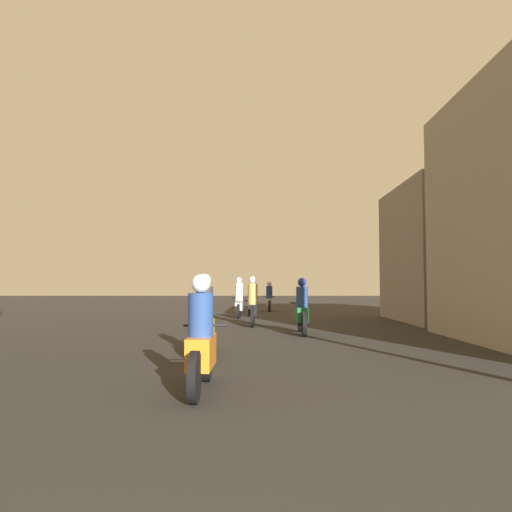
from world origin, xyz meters
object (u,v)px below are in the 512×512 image
motorcycle_silver (239,301)px  motorcycle_yellow (205,323)px  building_right_far (474,253)px  motorcycle_black (253,306)px  motorcycle_green (302,311)px  motorcycle_orange (201,344)px  motorcycle_white (269,299)px

motorcycle_silver → motorcycle_yellow: bearing=-93.1°
motorcycle_silver → building_right_far: building_right_far is taller
motorcycle_black → building_right_far: 8.70m
motorcycle_yellow → motorcycle_black: motorcycle_black is taller
motorcycle_black → building_right_far: building_right_far is taller
motorcycle_green → motorcycle_yellow: bearing=-110.5°
motorcycle_orange → motorcycle_black: bearing=94.2°
motorcycle_silver → motorcycle_white: size_ratio=1.06×
motorcycle_yellow → motorcycle_white: size_ratio=1.12×
motorcycle_yellow → motorcycle_silver: bearing=84.5°
motorcycle_black → motorcycle_orange: bearing=-90.5°
motorcycle_silver → building_right_far: size_ratio=0.34×
motorcycle_silver → building_right_far: bearing=-14.9°
motorcycle_white → building_right_far: 10.49m
motorcycle_orange → motorcycle_green: 7.61m
motorcycle_orange → motorcycle_silver: (-0.16, 14.24, 0.06)m
motorcycle_silver → building_right_far: (8.89, -1.98, 1.86)m
building_right_far → motorcycle_green: bearing=-144.4°
motorcycle_yellow → motorcycle_green: motorcycle_yellow is taller
motorcycle_yellow → motorcycle_silver: size_ratio=1.06×
building_right_far → motorcycle_orange: bearing=-125.4°
motorcycle_yellow → motorcycle_black: size_ratio=1.00×
motorcycle_orange → motorcycle_black: size_ratio=0.91×
motorcycle_orange → motorcycle_white: bearing=93.4°
motorcycle_white → building_right_far: building_right_far is taller
motorcycle_orange → building_right_far: bearing=61.4°
motorcycle_black → motorcycle_silver: size_ratio=1.06×
motorcycle_yellow → motorcycle_black: (0.79, 7.12, 0.03)m
motorcycle_orange → motorcycle_green: motorcycle_green is taller
motorcycle_black → building_right_far: bearing=15.8°
motorcycle_yellow → motorcycle_black: bearing=78.9°
motorcycle_orange → building_right_far: size_ratio=0.33×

